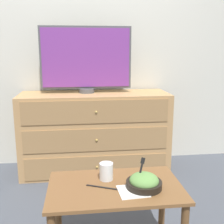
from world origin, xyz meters
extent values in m
plane|color=#474C56|center=(0.00, 0.00, 0.00)|extent=(12.00, 12.00, 0.00)
cube|color=silver|center=(0.00, 0.03, 1.30)|extent=(12.00, 0.05, 2.60)
cube|color=tan|center=(0.11, -0.28, 0.42)|extent=(1.52, 0.51, 0.84)
cube|color=#A1794C|center=(0.11, -0.54, 0.14)|extent=(1.40, 0.01, 0.22)
sphere|color=tan|center=(0.11, -0.55, 0.14)|extent=(0.02, 0.02, 0.02)
cube|color=#A1794C|center=(0.11, -0.54, 0.42)|extent=(1.40, 0.01, 0.22)
sphere|color=tan|center=(0.11, -0.55, 0.42)|extent=(0.02, 0.02, 0.02)
cube|color=#A1794C|center=(0.11, -0.54, 0.70)|extent=(1.40, 0.01, 0.22)
sphere|color=tan|center=(0.11, -0.55, 0.70)|extent=(0.02, 0.02, 0.02)
cylinder|color=#515156|center=(0.03, -0.24, 0.86)|extent=(0.16, 0.16, 0.04)
cube|color=#515156|center=(0.03, -0.23, 1.19)|extent=(0.92, 0.04, 0.62)
cube|color=#7A3893|center=(0.03, -0.25, 1.19)|extent=(0.88, 0.01, 0.58)
cube|color=brown|center=(0.16, -1.61, 0.47)|extent=(0.80, 0.49, 0.02)
cylinder|color=brown|center=(-0.21, -1.40, 0.23)|extent=(0.04, 0.04, 0.46)
cylinder|color=brown|center=(0.52, -1.40, 0.23)|extent=(0.04, 0.04, 0.46)
cylinder|color=black|center=(0.32, -1.65, 0.50)|extent=(0.21, 0.21, 0.04)
ellipsoid|color=#66994C|center=(0.32, -1.65, 0.53)|extent=(0.17, 0.17, 0.09)
cube|color=black|center=(0.30, -1.64, 0.57)|extent=(0.05, 0.06, 0.13)
cube|color=black|center=(0.32, -1.61, 0.63)|extent=(0.03, 0.03, 0.03)
cylinder|color=#9E6638|center=(0.11, -1.52, 0.51)|extent=(0.08, 0.08, 0.07)
cylinder|color=white|center=(0.11, -1.52, 0.53)|extent=(0.08, 0.08, 0.11)
cube|color=white|center=(0.25, -1.69, 0.48)|extent=(0.18, 0.18, 0.00)
cube|color=black|center=(0.07, -1.62, 0.48)|extent=(0.18, 0.09, 0.01)
camera|label=1|loc=(-0.05, -3.13, 1.28)|focal=45.00mm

